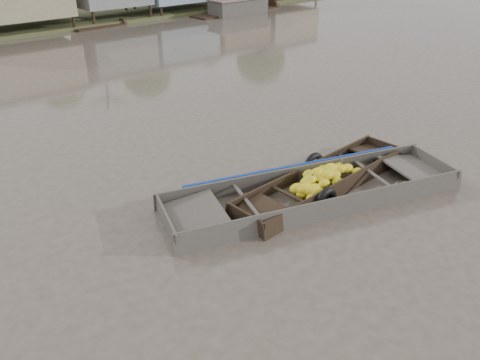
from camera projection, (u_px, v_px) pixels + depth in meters
ground at (290, 216)px, 12.40m from camera, size 120.00×120.00×0.00m
banana_boat at (322, 181)px, 13.65m from camera, size 6.55×1.90×0.93m
viewer_boat at (314, 196)px, 13.16m from camera, size 8.86×4.79×0.69m
distant_boats at (171, 19)px, 36.38m from camera, size 43.20×3.62×1.38m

